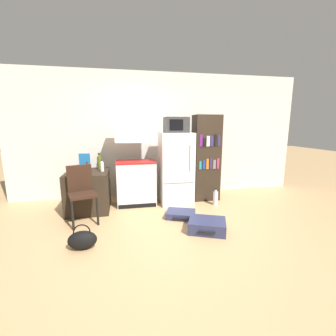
{
  "coord_description": "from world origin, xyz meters",
  "views": [
    {
      "loc": [
        -0.63,
        -2.99,
        1.56
      ],
      "look_at": [
        0.13,
        0.85,
        0.81
      ],
      "focal_mm": 24.0,
      "sensor_mm": 36.0,
      "label": 1
    }
  ],
  "objects_px": {
    "refrigerator": "(176,168)",
    "handbag": "(82,240)",
    "suitcase_large_flat": "(181,214)",
    "bookshelf": "(206,158)",
    "bottle_clear_short": "(79,171)",
    "chair": "(81,189)",
    "side_table": "(88,191)",
    "suitcase_small_flat": "(207,226)",
    "cereal_box": "(85,161)",
    "water_bottle_front": "(215,198)",
    "bottle_ketchup_red": "(87,167)",
    "kitchen_hutch": "(136,163)",
    "bottle_olive_oil": "(100,162)",
    "bottle_milk_white": "(102,166)",
    "microwave": "(176,125)"
  },
  "relations": [
    {
      "from": "bottle_milk_white",
      "to": "bottle_clear_short",
      "type": "distance_m",
      "value": 0.45
    },
    {
      "from": "bottle_ketchup_red",
      "to": "suitcase_large_flat",
      "type": "distance_m",
      "value": 1.89
    },
    {
      "from": "suitcase_large_flat",
      "to": "bookshelf",
      "type": "bearing_deg",
      "value": 70.33
    },
    {
      "from": "cereal_box",
      "to": "water_bottle_front",
      "type": "xyz_separation_m",
      "value": [
        2.49,
        -0.47,
        -0.73
      ]
    },
    {
      "from": "kitchen_hutch",
      "to": "refrigerator",
      "type": "height_order",
      "value": "kitchen_hutch"
    },
    {
      "from": "kitchen_hutch",
      "to": "microwave",
      "type": "relative_size",
      "value": 4.14
    },
    {
      "from": "refrigerator",
      "to": "bottle_milk_white",
      "type": "distance_m",
      "value": 1.42
    },
    {
      "from": "bottle_olive_oil",
      "to": "bookshelf",
      "type": "bearing_deg",
      "value": -0.03
    },
    {
      "from": "bottle_clear_short",
      "to": "water_bottle_front",
      "type": "bearing_deg",
      "value": 1.7
    },
    {
      "from": "handbag",
      "to": "bottle_clear_short",
      "type": "bearing_deg",
      "value": 100.08
    },
    {
      "from": "chair",
      "to": "suitcase_small_flat",
      "type": "height_order",
      "value": "chair"
    },
    {
      "from": "bottle_milk_white",
      "to": "water_bottle_front",
      "type": "relative_size",
      "value": 0.62
    },
    {
      "from": "bottle_ketchup_red",
      "to": "suitcase_small_flat",
      "type": "xyz_separation_m",
      "value": [
        1.84,
        -1.28,
        -0.71
      ]
    },
    {
      "from": "bottle_ketchup_red",
      "to": "water_bottle_front",
      "type": "height_order",
      "value": "bottle_ketchup_red"
    },
    {
      "from": "bottle_milk_white",
      "to": "bottle_ketchup_red",
      "type": "height_order",
      "value": "bottle_milk_white"
    },
    {
      "from": "bottle_ketchup_red",
      "to": "water_bottle_front",
      "type": "distance_m",
      "value": 2.51
    },
    {
      "from": "refrigerator",
      "to": "water_bottle_front",
      "type": "height_order",
      "value": "refrigerator"
    },
    {
      "from": "suitcase_large_flat",
      "to": "suitcase_small_flat",
      "type": "distance_m",
      "value": 0.63
    },
    {
      "from": "kitchen_hutch",
      "to": "suitcase_large_flat",
      "type": "xyz_separation_m",
      "value": [
        0.7,
        -0.83,
        -0.78
      ]
    },
    {
      "from": "bottle_olive_oil",
      "to": "bottle_ketchup_red",
      "type": "relative_size",
      "value": 1.81
    },
    {
      "from": "suitcase_large_flat",
      "to": "water_bottle_front",
      "type": "xyz_separation_m",
      "value": [
        0.83,
        0.47,
        0.09
      ]
    },
    {
      "from": "refrigerator",
      "to": "chair",
      "type": "bearing_deg",
      "value": -160.1
    },
    {
      "from": "side_table",
      "to": "bottle_milk_white",
      "type": "distance_m",
      "value": 0.53
    },
    {
      "from": "suitcase_small_flat",
      "to": "kitchen_hutch",
      "type": "bearing_deg",
      "value": 147.07
    },
    {
      "from": "side_table",
      "to": "chair",
      "type": "bearing_deg",
      "value": -93.1
    },
    {
      "from": "kitchen_hutch",
      "to": "cereal_box",
      "type": "height_order",
      "value": "kitchen_hutch"
    },
    {
      "from": "water_bottle_front",
      "to": "suitcase_large_flat",
      "type": "bearing_deg",
      "value": -150.63
    },
    {
      "from": "kitchen_hutch",
      "to": "handbag",
      "type": "bearing_deg",
      "value": -116.59
    },
    {
      "from": "refrigerator",
      "to": "water_bottle_front",
      "type": "relative_size",
      "value": 4.13
    },
    {
      "from": "side_table",
      "to": "bottle_ketchup_red",
      "type": "xyz_separation_m",
      "value": [
        0.0,
        0.03,
        0.44
      ]
    },
    {
      "from": "microwave",
      "to": "handbag",
      "type": "xyz_separation_m",
      "value": [
        -1.57,
        -1.5,
        -1.44
      ]
    },
    {
      "from": "refrigerator",
      "to": "bottle_ketchup_red",
      "type": "height_order",
      "value": "refrigerator"
    },
    {
      "from": "bottle_clear_short",
      "to": "suitcase_large_flat",
      "type": "bearing_deg",
      "value": -13.18
    },
    {
      "from": "refrigerator",
      "to": "handbag",
      "type": "bearing_deg",
      "value": -136.16
    },
    {
      "from": "bottle_ketchup_red",
      "to": "suitcase_large_flat",
      "type": "height_order",
      "value": "bottle_ketchup_red"
    },
    {
      "from": "kitchen_hutch",
      "to": "water_bottle_front",
      "type": "bearing_deg",
      "value": -13.32
    },
    {
      "from": "kitchen_hutch",
      "to": "suitcase_small_flat",
      "type": "height_order",
      "value": "kitchen_hutch"
    },
    {
      "from": "side_table",
      "to": "suitcase_small_flat",
      "type": "distance_m",
      "value": 2.24
    },
    {
      "from": "bottle_clear_short",
      "to": "chair",
      "type": "height_order",
      "value": "chair"
    },
    {
      "from": "cereal_box",
      "to": "bottle_ketchup_red",
      "type": "bearing_deg",
      "value": -71.9
    },
    {
      "from": "bottle_olive_oil",
      "to": "water_bottle_front",
      "type": "height_order",
      "value": "bottle_olive_oil"
    },
    {
      "from": "handbag",
      "to": "side_table",
      "type": "bearing_deg",
      "value": 94.4
    },
    {
      "from": "chair",
      "to": "handbag",
      "type": "height_order",
      "value": "chair"
    },
    {
      "from": "chair",
      "to": "suitcase_small_flat",
      "type": "xyz_separation_m",
      "value": [
        1.87,
        -0.73,
        -0.47
      ]
    },
    {
      "from": "cereal_box",
      "to": "chair",
      "type": "bearing_deg",
      "value": -86.56
    },
    {
      "from": "kitchen_hutch",
      "to": "water_bottle_front",
      "type": "distance_m",
      "value": 1.71
    },
    {
      "from": "refrigerator",
      "to": "suitcase_small_flat",
      "type": "height_order",
      "value": "refrigerator"
    },
    {
      "from": "kitchen_hutch",
      "to": "suitcase_large_flat",
      "type": "relative_size",
      "value": 3.16
    },
    {
      "from": "cereal_box",
      "to": "handbag",
      "type": "bearing_deg",
      "value": -83.75
    },
    {
      "from": "kitchen_hutch",
      "to": "bottle_olive_oil",
      "type": "bearing_deg",
      "value": 175.58
    }
  ]
}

